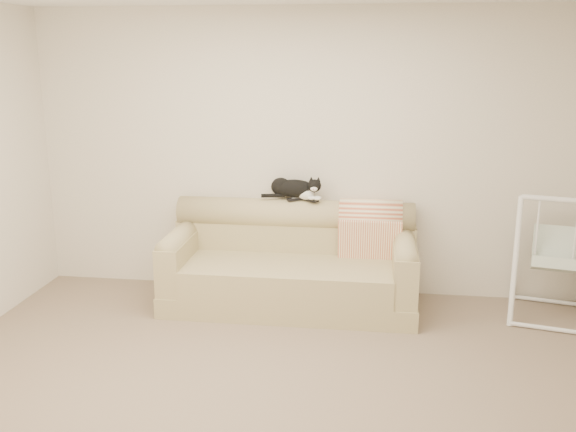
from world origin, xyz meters
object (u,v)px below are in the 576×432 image
Objects in this scene: baby_swing at (553,258)px; remote_a at (297,199)px; sofa at (291,266)px; remote_b at (310,200)px; tuxedo_cat at (295,188)px.

remote_a is at bearing 173.58° from baby_swing.
remote_a is (0.02, 0.24, 0.56)m from sofa.
remote_a is at bearing 171.31° from remote_b.
remote_b is at bearing 173.71° from baby_swing.
remote_b is (0.14, 0.22, 0.56)m from sofa.
tuxedo_cat is (-0.02, 0.01, 0.09)m from remote_a.
remote_a is at bearing 85.52° from sofa.
tuxedo_cat is at bearing 173.35° from baby_swing.
remote_a is 0.10m from tuxedo_cat.
baby_swing is (2.08, -0.23, -0.38)m from remote_b.
tuxedo_cat is at bearing 90.58° from sofa.
baby_swing is (2.22, -0.01, 0.18)m from sofa.
remote_a reaches higher than sofa.
baby_swing reaches higher than remote_b.
baby_swing is at bearing -6.29° from remote_b.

